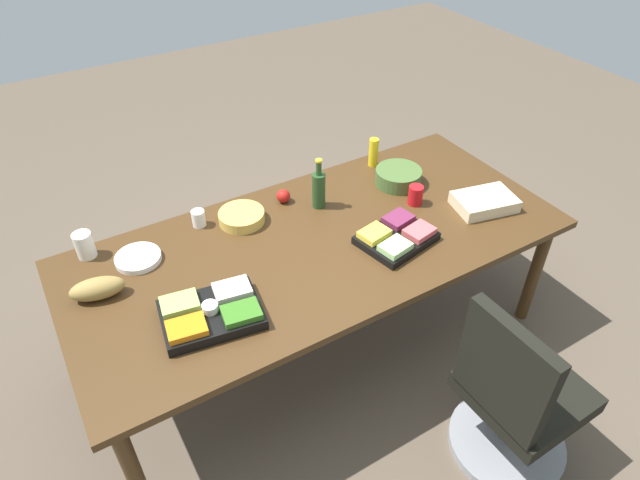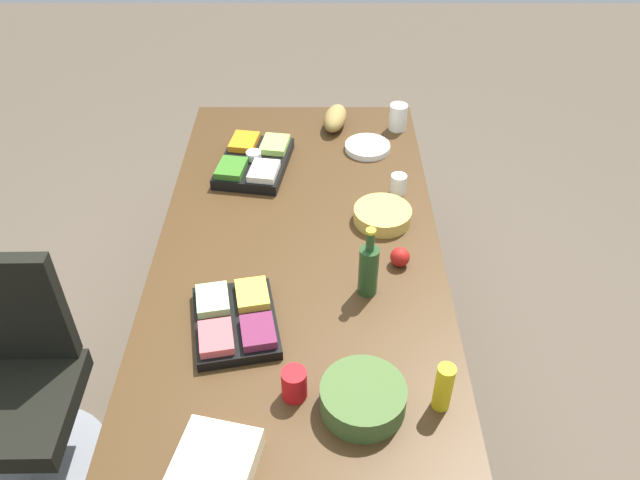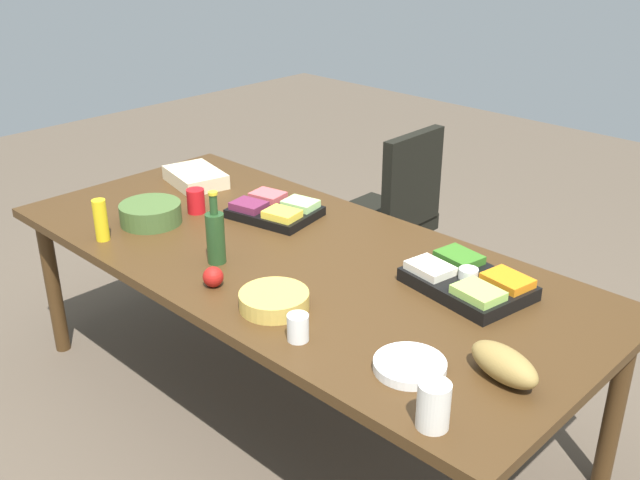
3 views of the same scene
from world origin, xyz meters
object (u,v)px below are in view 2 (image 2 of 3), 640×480
at_px(paper_cup, 398,184).
at_px(chip_bowl, 382,215).
at_px(red_solo_cup, 294,384).
at_px(sheet_cake, 210,478).
at_px(mayo_jar, 398,117).
at_px(fruit_platter, 235,320).
at_px(veggie_tray, 254,161).
at_px(mustard_bottle, 444,387).
at_px(wine_bottle, 368,269).
at_px(conference_table, 298,274).
at_px(salad_bowl, 363,398).
at_px(apple_red, 400,257).
at_px(paper_plate_stack, 367,147).
at_px(bread_loaf, 335,118).
at_px(office_chair, 19,404).

bearing_deg(paper_cup, chip_bowl, -22.53).
bearing_deg(red_solo_cup, sheet_cake, -36.61).
bearing_deg(mayo_jar, fruit_platter, -26.78).
height_order(veggie_tray, sheet_cake, veggie_tray).
bearing_deg(mayo_jar, mustard_bottle, -0.75).
distance_m(wine_bottle, veggie_tray, 0.96).
height_order(mayo_jar, red_solo_cup, mayo_jar).
bearing_deg(red_solo_cup, conference_table, -179.34).
bearing_deg(salad_bowl, apple_red, 164.98).
relative_size(paper_plate_stack, apple_red, 2.89).
distance_m(paper_plate_stack, veggie_tray, 0.56).
xyz_separation_m(conference_table, chip_bowl, (-0.27, 0.35, 0.09)).
height_order(bread_loaf, salad_bowl, bread_loaf).
bearing_deg(wine_bottle, sheet_cake, -31.90).
distance_m(bread_loaf, sheet_cake, 2.01).
relative_size(conference_table, sheet_cake, 7.90).
bearing_deg(chip_bowl, mustard_bottle, 6.88).
bearing_deg(paper_cup, veggie_tray, -106.93).
bearing_deg(bread_loaf, sheet_cake, -10.86).
xyz_separation_m(mayo_jar, sheet_cake, (1.95, -0.70, -0.03)).
bearing_deg(wine_bottle, apple_red, 137.89).
bearing_deg(fruit_platter, salad_bowl, 51.81).
bearing_deg(mayo_jar, chip_bowl, -9.92).
xyz_separation_m(wine_bottle, sheet_cake, (0.77, -0.48, -0.08)).
bearing_deg(salad_bowl, mayo_jar, 171.17).
bearing_deg(red_solo_cup, bread_loaf, 174.70).
xyz_separation_m(chip_bowl, veggie_tray, (-0.40, -0.57, 0.01)).
relative_size(office_chair, chip_bowl, 4.03).
distance_m(mustard_bottle, paper_cup, 1.13).
distance_m(office_chair, apple_red, 1.56).
bearing_deg(veggie_tray, paper_cup, 73.07).
bearing_deg(veggie_tray, conference_table, 18.37).
height_order(mayo_jar, sheet_cake, mayo_jar).
distance_m(office_chair, veggie_tray, 1.41).
bearing_deg(mustard_bottle, paper_cup, -178.64).
bearing_deg(paper_cup, paper_plate_stack, -162.20).
relative_size(conference_table, bread_loaf, 10.53).
bearing_deg(fruit_platter, apple_red, 118.29).
bearing_deg(bread_loaf, mustard_bottle, 9.84).
distance_m(office_chair, wine_bottle, 1.43).
distance_m(fruit_platter, salad_bowl, 0.54).
xyz_separation_m(fruit_platter, mustard_bottle, (0.33, 0.67, 0.06)).
relative_size(office_chair, mustard_bottle, 5.52).
xyz_separation_m(conference_table, fruit_platter, (0.33, -0.21, 0.09)).
bearing_deg(mustard_bottle, office_chair, -100.11).
bearing_deg(chip_bowl, conference_table, -52.55).
height_order(conference_table, sheet_cake, sheet_cake).
height_order(chip_bowl, apple_red, apple_red).
height_order(conference_table, fruit_platter, fruit_platter).
height_order(office_chair, salad_bowl, office_chair).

